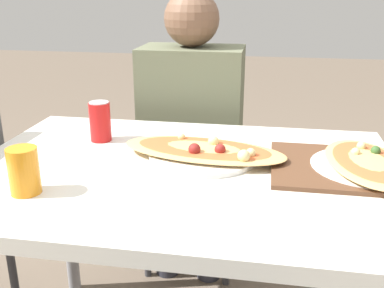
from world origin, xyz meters
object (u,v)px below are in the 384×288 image
soda_can (100,121)px  drink_glass (24,171)px  pizza_main (204,151)px  pizza_second (368,164)px  chair_far_seated (196,153)px  dining_table (183,193)px  person_seated (191,115)px

soda_can → drink_glass: (-0.04, -0.39, -0.01)m
pizza_main → pizza_second: pizza_main is taller
chair_far_seated → soda_can: chair_far_seated is taller
chair_far_seated → drink_glass: chair_far_seated is taller
chair_far_seated → pizza_second: bearing=130.0°
dining_table → chair_far_seated: (-0.08, 0.74, -0.16)m
chair_far_seated → pizza_main: size_ratio=1.75×
drink_glass → pizza_second: 0.87m
dining_table → pizza_main: 0.13m
dining_table → soda_can: soda_can is taller
chair_far_seated → dining_table: bearing=96.5°
dining_table → pizza_second: 0.50m
pizza_main → pizza_second: 0.44m
pizza_main → drink_glass: size_ratio=4.45×
pizza_main → pizza_second: size_ratio=1.29×
chair_far_seated → soda_can: (-0.21, -0.56, 0.30)m
pizza_main → drink_glass: 0.49m
person_seated → pizza_second: person_seated is taller
pizza_main → soda_can: 0.36m
dining_table → drink_glass: 0.42m
soda_can → person_seated: bearing=64.8°
person_seated → pizza_main: size_ratio=2.38×
person_seated → pizza_main: 0.57m
pizza_main → drink_glass: bearing=-142.2°
drink_glass → dining_table: bearing=32.8°
dining_table → pizza_main: (0.05, 0.08, 0.10)m
dining_table → soda_can: 0.37m
dining_table → pizza_second: bearing=7.0°
chair_far_seated → pizza_second: (0.57, -0.68, 0.26)m
pizza_second → chair_far_seated: bearing=130.0°
soda_can → pizza_second: (0.78, -0.12, -0.04)m
dining_table → drink_glass: bearing=-147.2°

